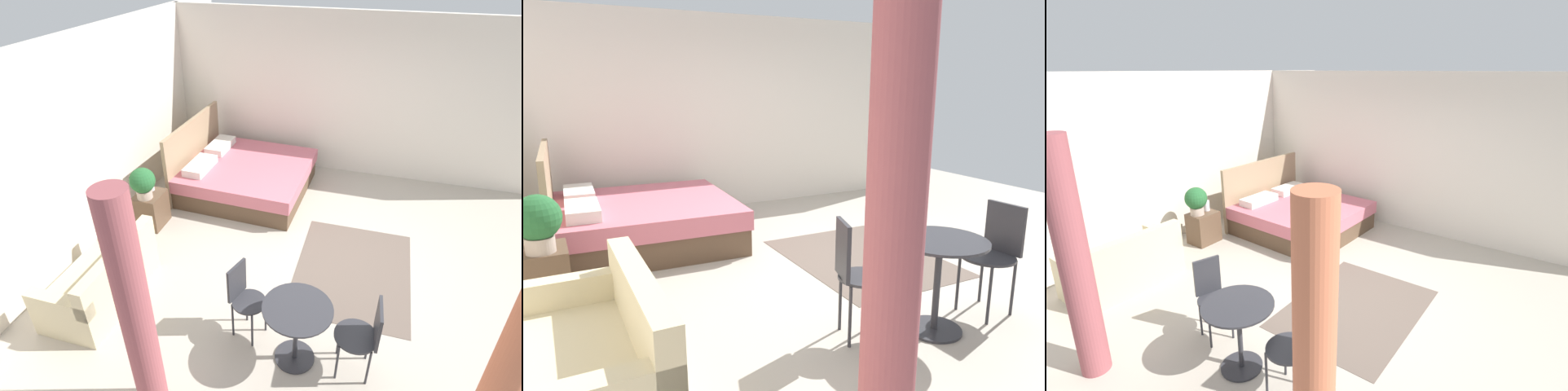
% 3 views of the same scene
% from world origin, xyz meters
% --- Properties ---
extents(ground_plane, '(8.42, 9.75, 0.02)m').
position_xyz_m(ground_plane, '(0.00, 0.00, -0.01)').
color(ground_plane, '#B2A899').
extents(wall_back, '(8.42, 0.12, 2.77)m').
position_xyz_m(wall_back, '(0.00, 3.38, 1.38)').
color(wall_back, silver).
rests_on(wall_back, ground).
extents(wall_right, '(0.12, 6.75, 2.77)m').
position_xyz_m(wall_right, '(2.71, 0.00, 1.38)').
color(wall_right, silver).
rests_on(wall_right, ground).
extents(area_rug, '(1.91, 1.44, 0.01)m').
position_xyz_m(area_rug, '(-0.11, -0.27, 0.00)').
color(area_rug, '#66564C').
rests_on(area_rug, ground).
extents(bed, '(1.99, 2.06, 1.16)m').
position_xyz_m(bed, '(1.45, 1.75, 0.28)').
color(bed, brown).
rests_on(bed, ground).
extents(couch, '(1.41, 0.76, 0.78)m').
position_xyz_m(couch, '(-1.43, 2.52, 0.28)').
color(couch, beige).
rests_on(couch, ground).
extents(nightstand, '(0.45, 0.38, 0.52)m').
position_xyz_m(nightstand, '(0.10, 2.74, 0.26)').
color(nightstand, brown).
rests_on(nightstand, ground).
extents(potted_plant, '(0.36, 0.36, 0.46)m').
position_xyz_m(potted_plant, '(-0.00, 2.74, 0.78)').
color(potted_plant, tan).
rests_on(potted_plant, nightstand).
extents(vase, '(0.10, 0.10, 0.17)m').
position_xyz_m(vase, '(0.22, 2.77, 0.61)').
color(vase, silver).
rests_on(vase, nightstand).
extents(balcony_table, '(0.68, 0.68, 0.72)m').
position_xyz_m(balcony_table, '(-1.62, 0.17, 0.50)').
color(balcony_table, '#2D2D33').
rests_on(balcony_table, ground).
extents(cafe_chair_near_window, '(0.45, 0.45, 0.89)m').
position_xyz_m(cafe_chair_near_window, '(-1.57, -0.48, 0.54)').
color(cafe_chair_near_window, '#2D2D33').
rests_on(cafe_chair_near_window, ground).
extents(cafe_chair_near_couch, '(0.45, 0.45, 0.89)m').
position_xyz_m(cafe_chair_near_couch, '(-1.42, 0.78, 0.54)').
color(cafe_chair_near_couch, '#2D2D33').
rests_on(cafe_chair_near_couch, ground).
extents(curtain_right, '(0.27, 0.27, 2.31)m').
position_xyz_m(curtain_right, '(-2.46, 1.31, 1.16)').
color(curtain_right, '#994C51').
rests_on(curtain_right, ground).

